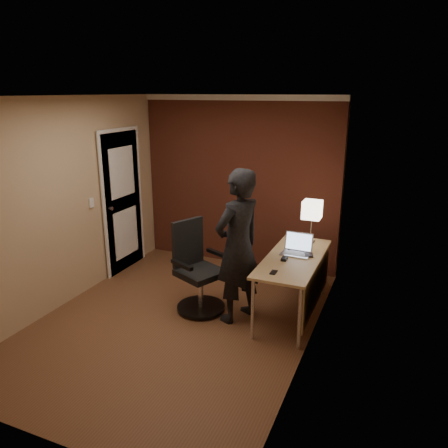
% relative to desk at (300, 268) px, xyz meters
% --- Properties ---
extents(room, '(4.00, 4.00, 4.00)m').
position_rel_desk_xyz_m(room, '(-1.53, 0.90, 0.77)').
color(room, brown).
rests_on(room, ground).
extents(desk, '(0.60, 1.50, 0.73)m').
position_rel_desk_xyz_m(desk, '(0.00, 0.00, 0.00)').
color(desk, tan).
rests_on(desk, ground).
extents(desk_lamp, '(0.22, 0.22, 0.54)m').
position_rel_desk_xyz_m(desk_lamp, '(-0.01, 0.57, 0.55)').
color(desk_lamp, silver).
rests_on(desk_lamp, desk).
extents(laptop, '(0.34, 0.27, 0.23)m').
position_rel_desk_xyz_m(laptop, '(-0.07, 0.14, 0.19)').
color(laptop, silver).
rests_on(laptop, desk).
extents(mouse, '(0.06, 0.10, 0.03)m').
position_rel_desk_xyz_m(mouse, '(-0.15, -0.14, 0.14)').
color(mouse, black).
rests_on(mouse, desk).
extents(phone, '(0.06, 0.12, 0.01)m').
position_rel_desk_xyz_m(phone, '(-0.16, -0.53, 0.13)').
color(phone, black).
rests_on(phone, desk).
extents(wallet, '(0.12, 0.13, 0.02)m').
position_rel_desk_xyz_m(wallet, '(0.08, 0.09, 0.14)').
color(wallet, black).
rests_on(wallet, desk).
extents(office_chair, '(0.64, 0.69, 1.07)m').
position_rel_desk_xyz_m(office_chair, '(-1.17, -0.29, -0.13)').
color(office_chair, black).
rests_on(office_chair, ground).
extents(person, '(0.65, 0.76, 1.77)m').
position_rel_desk_xyz_m(person, '(-0.64, -0.32, 0.28)').
color(person, black).
rests_on(person, ground).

